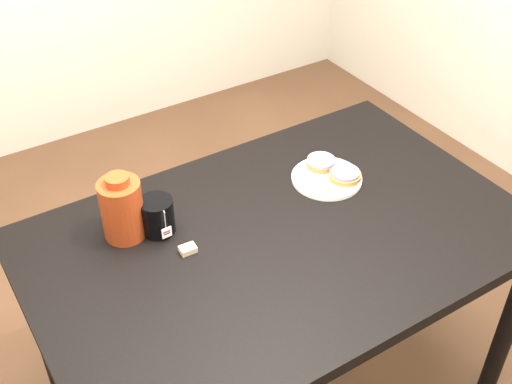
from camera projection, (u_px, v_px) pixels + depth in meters
table at (279, 255)px, 1.87m from camera, size 1.40×0.90×0.75m
plate at (327, 178)px, 2.01m from camera, size 0.22×0.22×0.02m
bagel_back at (321, 163)px, 2.05m from camera, size 0.10×0.10×0.03m
bagel_front at (345, 175)px, 2.00m from camera, size 0.13×0.13×0.03m
mug at (156, 216)px, 1.79m from camera, size 0.14×0.10×0.11m
teabag_pouch at (188, 249)px, 1.75m from camera, size 0.05×0.03×0.02m
bagel_package at (122, 208)px, 1.76m from camera, size 0.15×0.15×0.20m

